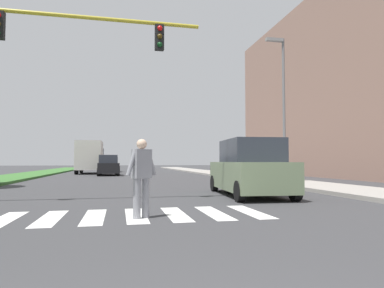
{
  "coord_description": "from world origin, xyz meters",
  "views": [
    {
      "loc": [
        -0.38,
        -0.96,
        1.21
      ],
      "look_at": [
        2.82,
        13.9,
        1.98
      ],
      "focal_mm": 31.75,
      "sensor_mm": 36.0,
      "label": 1
    }
  ],
  "objects_px": {
    "street_lamp_right": "(282,96)",
    "pedestrian_performer": "(142,174)",
    "sedan_distant": "(110,165)",
    "truck_box_delivery": "(90,157)",
    "suv_crossing": "(249,169)",
    "sedan_midblock": "(108,166)"
  },
  "relations": [
    {
      "from": "street_lamp_right",
      "to": "truck_box_delivery",
      "type": "distance_m",
      "value": 21.7
    },
    {
      "from": "street_lamp_right",
      "to": "suv_crossing",
      "type": "height_order",
      "value": "street_lamp_right"
    },
    {
      "from": "sedan_distant",
      "to": "sedan_midblock",
      "type": "bearing_deg",
      "value": -89.99
    },
    {
      "from": "sedan_distant",
      "to": "truck_box_delivery",
      "type": "relative_size",
      "value": 0.72
    },
    {
      "from": "pedestrian_performer",
      "to": "sedan_midblock",
      "type": "xyz_separation_m",
      "value": [
        -1.42,
        22.69,
        -0.13
      ]
    },
    {
      "from": "street_lamp_right",
      "to": "pedestrian_performer",
      "type": "xyz_separation_m",
      "value": [
        -7.8,
        -8.78,
        -3.66
      ]
    },
    {
      "from": "truck_box_delivery",
      "to": "suv_crossing",
      "type": "bearing_deg",
      "value": -72.67
    },
    {
      "from": "sedan_distant",
      "to": "truck_box_delivery",
      "type": "bearing_deg",
      "value": -111.39
    },
    {
      "from": "suv_crossing",
      "to": "truck_box_delivery",
      "type": "distance_m",
      "value": 24.39
    },
    {
      "from": "street_lamp_right",
      "to": "pedestrian_performer",
      "type": "relative_size",
      "value": 4.44
    },
    {
      "from": "sedan_midblock",
      "to": "truck_box_delivery",
      "type": "height_order",
      "value": "truck_box_delivery"
    },
    {
      "from": "sedan_midblock",
      "to": "truck_box_delivery",
      "type": "relative_size",
      "value": 0.73
    },
    {
      "from": "pedestrian_performer",
      "to": "suv_crossing",
      "type": "distance_m",
      "value": 5.65
    },
    {
      "from": "street_lamp_right",
      "to": "pedestrian_performer",
      "type": "distance_m",
      "value": 12.3
    },
    {
      "from": "sedan_midblock",
      "to": "truck_box_delivery",
      "type": "xyz_separation_m",
      "value": [
        -1.81,
        4.54,
        0.83
      ]
    },
    {
      "from": "street_lamp_right",
      "to": "sedan_distant",
      "type": "xyz_separation_m",
      "value": [
        -9.22,
        23.07,
        -3.81
      ]
    },
    {
      "from": "pedestrian_performer",
      "to": "truck_box_delivery",
      "type": "relative_size",
      "value": 0.27
    },
    {
      "from": "street_lamp_right",
      "to": "truck_box_delivery",
      "type": "xyz_separation_m",
      "value": [
        -11.03,
        18.46,
        -2.96
      ]
    },
    {
      "from": "sedan_midblock",
      "to": "pedestrian_performer",
      "type": "bearing_deg",
      "value": -86.41
    },
    {
      "from": "street_lamp_right",
      "to": "truck_box_delivery",
      "type": "bearing_deg",
      "value": 120.86
    },
    {
      "from": "suv_crossing",
      "to": "truck_box_delivery",
      "type": "relative_size",
      "value": 0.76
    },
    {
      "from": "sedan_distant",
      "to": "truck_box_delivery",
      "type": "distance_m",
      "value": 5.03
    }
  ]
}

